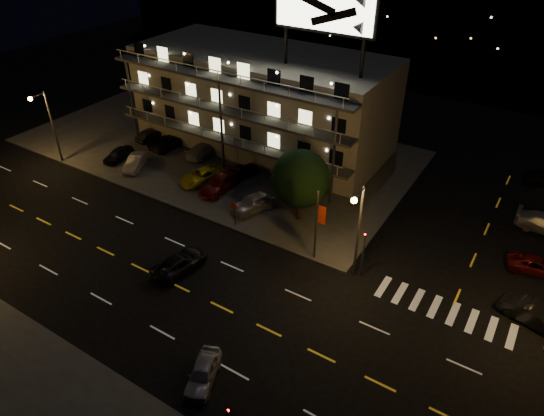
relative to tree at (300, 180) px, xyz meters
The scene contains 23 objects.
ground 13.19m from the tree, 95.66° to the right, with size 140.00×140.00×0.00m, color black.
curb_nw 17.47m from the tree, 153.70° to the left, with size 44.00×24.00×0.15m, color #383835.
motel 16.02m from the tree, 134.41° to the left, with size 28.00×13.80×18.10m.
streetlight_nw 27.62m from the tree, behind, with size 0.44×1.92×8.00m.
streetlight_nc 8.60m from the tree, 31.97° to the right, with size 0.44×1.92×8.00m.
signal_nw 8.86m from the tree, 27.10° to the right, with size 0.20×0.27×4.60m.
banner_north 5.64m from the tree, 46.59° to the right, with size 0.83×0.16×6.40m.
stop_sign 6.24m from the tree, 137.38° to the right, with size 0.91×0.11×2.61m.
tree is the anchor object (origin of this frame).
lot_car_0 22.42m from the tree, behind, with size 1.51×3.76×1.28m, color black.
lot_car_1 19.51m from the tree, behind, with size 1.42×4.08×1.34m, color #959499.
lot_car_2 11.92m from the tree, behind, with size 2.19×4.75×1.32m, color gold.
lot_car_3 9.55m from the tree, behind, with size 2.02×4.98×1.44m, color #600F0D.
lot_car_4 5.35m from the tree, 167.07° to the right, with size 1.79×4.45×1.52m, color #959499.
lot_car_5 23.20m from the tree, 167.77° to the left, with size 1.38×3.95×1.30m, color black.
lot_car_6 20.37m from the tree, 167.17° to the left, with size 2.23×4.84×1.34m, color black.
lot_car_7 16.05m from the tree, 161.33° to the left, with size 1.99×4.88×1.42m, color #959499.
lot_car_8 9.77m from the tree, 158.87° to the left, with size 1.67×4.15×1.41m, color black.
lot_car_9 6.17m from the tree, 123.34° to the left, with size 1.52×4.36×1.44m, color #600F0D.
side_car_0 20.20m from the tree, ahead, with size 1.60×4.58×1.51m, color black.
side_car_1 19.84m from the tree, 11.08° to the left, with size 2.02×4.38×1.22m, color #600F0D.
road_car_east 18.58m from the tree, 78.91° to the right, with size 1.53×3.80×1.30m, color #959499.
road_car_west 12.27m from the tree, 112.49° to the right, with size 2.17×4.70×1.31m, color black.
Camera 1 is at (18.26, -19.11, 25.20)m, focal length 32.00 mm.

